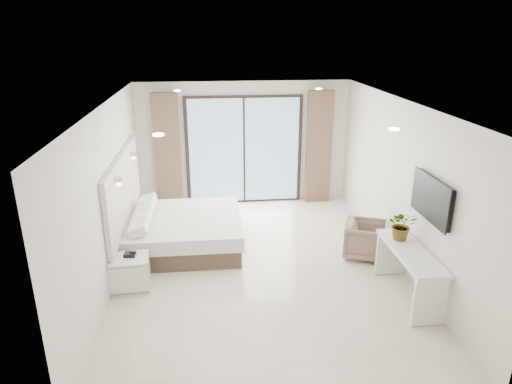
% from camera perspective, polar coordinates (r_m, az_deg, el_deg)
% --- Properties ---
extents(ground, '(6.20, 6.20, 0.00)m').
position_cam_1_polar(ground, '(7.67, 0.48, -9.43)').
color(ground, beige).
rests_on(ground, ground).
extents(room_shell, '(4.62, 6.22, 2.72)m').
position_cam_1_polar(room_shell, '(7.80, -1.64, 3.70)').
color(room_shell, silver).
rests_on(room_shell, ground).
extents(bed, '(2.03, 1.94, 0.71)m').
position_cam_1_polar(bed, '(8.34, -9.15, -4.88)').
color(bed, brown).
rests_on(bed, ground).
extents(nightstand, '(0.60, 0.51, 0.51)m').
position_cam_1_polar(nightstand, '(7.25, -15.43, -9.72)').
color(nightstand, white).
rests_on(nightstand, ground).
extents(phone, '(0.18, 0.15, 0.06)m').
position_cam_1_polar(phone, '(7.15, -15.48, -7.54)').
color(phone, black).
rests_on(phone, nightstand).
extents(console_desk, '(0.47, 1.51, 0.77)m').
position_cam_1_polar(console_desk, '(6.99, 18.63, -8.48)').
color(console_desk, white).
rests_on(console_desk, ground).
extents(plant, '(0.52, 0.55, 0.36)m').
position_cam_1_polar(plant, '(7.12, 17.77, -4.32)').
color(plant, '#33662D').
rests_on(plant, console_desk).
extents(armchair, '(0.83, 0.85, 0.69)m').
position_cam_1_polar(armchair, '(8.10, 13.48, -5.61)').
color(armchair, '#947360').
rests_on(armchair, ground).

